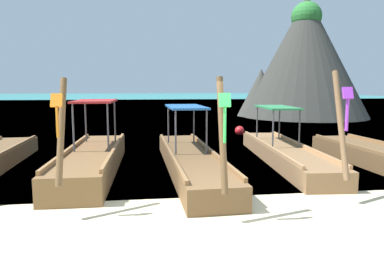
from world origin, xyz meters
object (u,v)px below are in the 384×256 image
Objects in this scene: longtail_boat_orange_ribbon at (93,159)px; longtail_boat_green_ribbon at (190,160)px; karst_rock at (302,58)px; longtail_boat_violet_ribbon at (284,152)px; longtail_boat_pink_ribbon at (381,157)px; mooring_buoy_near at (240,131)px.

longtail_boat_green_ribbon is at bearing -4.21° from longtail_boat_orange_ribbon.
karst_rock is (13.69, 16.55, 4.28)m from longtail_boat_orange_ribbon.
longtail_boat_violet_ribbon reaches higher than longtail_boat_orange_ribbon.
longtail_boat_violet_ribbon is 0.73× the size of karst_rock.
longtail_boat_green_ribbon is at bearing 178.48° from longtail_boat_pink_ribbon.
longtail_boat_orange_ribbon is 21.90m from karst_rock.
longtail_boat_orange_ribbon is at bearing -132.22° from mooring_buoy_near.
longtail_boat_pink_ribbon is at bearing -70.14° from mooring_buoy_near.
longtail_boat_violet_ribbon reaches higher than mooring_buoy_near.
longtail_boat_violet_ribbon reaches higher than longtail_boat_green_ribbon.
karst_rock is at bearing 73.03° from longtail_boat_pink_ribbon.
longtail_boat_orange_ribbon is 8.54m from longtail_boat_pink_ribbon.
longtail_boat_violet_ribbon is 1.17× the size of longtail_boat_pink_ribbon.
longtail_boat_orange_ribbon is 14.06× the size of mooring_buoy_near.
karst_rock is 13.30m from mooring_buoy_near.
longtail_boat_violet_ribbon is (3.11, 0.79, -0.01)m from longtail_boat_green_ribbon.
longtail_boat_violet_ribbon is (5.86, 0.59, -0.06)m from longtail_boat_orange_ribbon.
longtail_boat_pink_ribbon is 0.63× the size of karst_rock.
longtail_boat_green_ribbon is at bearing -165.70° from longtail_boat_violet_ribbon.
longtail_boat_orange_ribbon is 5.89m from longtail_boat_violet_ribbon.
longtail_boat_green_ribbon is at bearing -123.15° from karst_rock.
longtail_boat_orange_ribbon is 0.88× the size of longtail_boat_green_ribbon.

